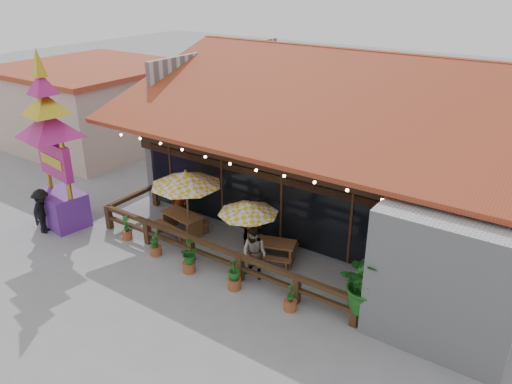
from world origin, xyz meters
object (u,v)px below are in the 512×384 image
Objects in this scene: umbrella_left at (186,179)px; umbrella_right at (248,208)px; picnic_table_right at (272,248)px; thai_sign_tower at (50,130)px; pedestrian at (43,211)px; picnic_table_left at (182,220)px; tropical_plant at (368,285)px.

umbrella_right is (2.52, 0.11, -0.45)m from umbrella_left.
thai_sign_tower is at bearing -164.13° from picnic_table_right.
pedestrian is (-4.64, -2.63, -1.45)m from umbrella_left.
pedestrian reaches higher than picnic_table_right.
picnic_table_left is 7.57m from tropical_plant.
thai_sign_tower is at bearing -158.09° from umbrella_left.
picnic_table_left is 0.97× the size of picnic_table_right.
umbrella_right is 1.15× the size of picnic_table_right.
pedestrian is (-7.92, -3.02, 0.35)m from picnic_table_right.
umbrella_right is at bearing -0.64° from picnic_table_left.
picnic_table_right is 8.76m from thai_sign_tower.
umbrella_left reaches higher than picnic_table_left.
umbrella_right is at bearing -159.75° from picnic_table_right.
umbrella_left is 2.56m from umbrella_right.
umbrella_left is 1.84m from picnic_table_left.
thai_sign_tower reaches higher than tropical_plant.
umbrella_right is at bearing -96.92° from pedestrian.
tropical_plant is (7.48, -0.95, 0.69)m from picnic_table_left.
picnic_table_right is 4.01m from tropical_plant.
tropical_plant is (11.60, 1.03, -2.48)m from thai_sign_tower.
thai_sign_tower reaches higher than umbrella_right.
umbrella_left is 1.48× the size of umbrella_right.
umbrella_left is at bearing 173.47° from tropical_plant.
umbrella_left reaches higher than picnic_table_right.
thai_sign_tower reaches higher than pedestrian.
picnic_table_right is (3.28, 0.39, -1.80)m from umbrella_left.
umbrella_right is 1.58m from picnic_table_right.
pedestrian is at bearing -159.03° from umbrella_right.
umbrella_right reaches higher than picnic_table_left.
tropical_plant is at bearing -7.25° from picnic_table_left.
tropical_plant is at bearing 5.08° from thai_sign_tower.
thai_sign_tower is 2.95m from pedestrian.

